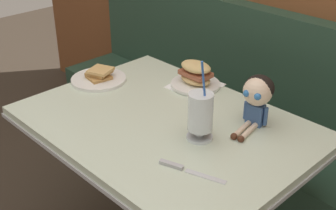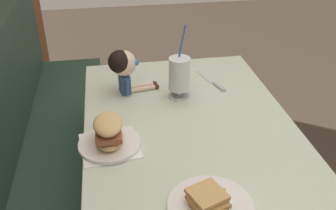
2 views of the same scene
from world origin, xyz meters
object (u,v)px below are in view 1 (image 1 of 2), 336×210
milkshake_glass (200,114)px  butter_knife (180,168)px  toast_plate (99,78)px  sandwich_plate (196,77)px  seated_doll (257,94)px

milkshake_glass → butter_knife: milkshake_glass is taller
toast_plate → butter_knife: bearing=-16.5°
sandwich_plate → seated_doll: seated_doll is taller
toast_plate → butter_knife: size_ratio=1.09×
milkshake_glass → sandwich_plate: milkshake_glass is taller
butter_knife → milkshake_glass: bearing=114.2°
sandwich_plate → toast_plate: bearing=-141.7°
toast_plate → sandwich_plate: bearing=38.3°
sandwich_plate → milkshake_glass: bearing=-45.2°
sandwich_plate → butter_knife: size_ratio=0.97×
milkshake_glass → sandwich_plate: bearing=134.8°
sandwich_plate → butter_knife: sandwich_plate is taller
sandwich_plate → seated_doll: 0.40m
toast_plate → milkshake_glass: bearing=-3.0°
seated_doll → sandwich_plate: bearing=167.9°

